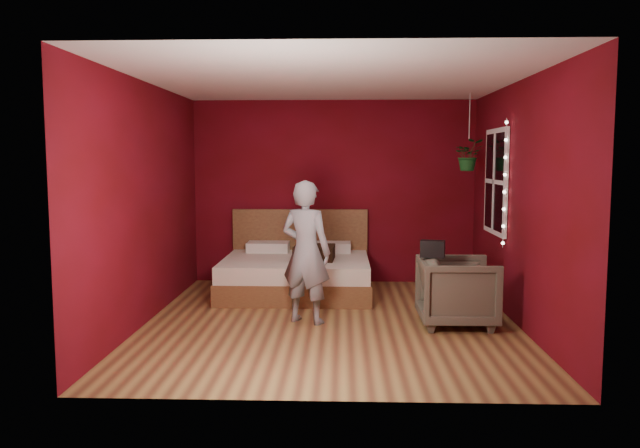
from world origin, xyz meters
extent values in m
plane|color=olive|center=(0.00, 0.00, 0.00)|extent=(4.50, 4.50, 0.00)
cube|color=maroon|center=(0.00, 2.26, 1.30)|extent=(4.00, 0.02, 2.60)
cube|color=maroon|center=(0.00, -2.26, 1.30)|extent=(4.00, 0.02, 2.60)
cube|color=maroon|center=(-2.01, 0.00, 1.30)|extent=(0.02, 4.50, 2.60)
cube|color=maroon|center=(2.01, 0.00, 1.30)|extent=(0.02, 4.50, 2.60)
cube|color=white|center=(0.00, 0.00, 2.61)|extent=(4.00, 4.50, 0.02)
cube|color=white|center=(1.97, 0.90, 1.50)|extent=(0.04, 0.97, 1.27)
cube|color=black|center=(1.96, 0.90, 1.50)|extent=(0.02, 0.85, 1.15)
cube|color=white|center=(1.95, 0.90, 1.50)|extent=(0.03, 0.05, 1.15)
cube|color=white|center=(1.95, 0.90, 1.50)|extent=(0.03, 0.85, 0.05)
cylinder|color=silver|center=(1.94, 0.38, 1.50)|extent=(0.01, 0.01, 1.45)
sphere|color=#FFF2CC|center=(1.94, 0.38, 0.83)|extent=(0.04, 0.04, 0.04)
sphere|color=#FFF2CC|center=(1.94, 0.38, 1.02)|extent=(0.04, 0.04, 0.04)
sphere|color=#FFF2CC|center=(1.94, 0.38, 1.21)|extent=(0.04, 0.04, 0.04)
sphere|color=#FFF2CC|center=(1.94, 0.38, 1.40)|extent=(0.04, 0.04, 0.04)
sphere|color=#FFF2CC|center=(1.94, 0.38, 1.60)|extent=(0.04, 0.04, 0.04)
sphere|color=#FFF2CC|center=(1.94, 0.38, 1.79)|extent=(0.04, 0.04, 0.04)
sphere|color=#FFF2CC|center=(1.94, 0.38, 1.98)|extent=(0.04, 0.04, 0.04)
sphere|color=#FFF2CC|center=(1.94, 0.38, 2.17)|extent=(0.04, 0.04, 0.04)
cube|color=brown|center=(-0.48, 1.38, 0.13)|extent=(1.92, 1.63, 0.27)
cube|color=beige|center=(-0.48, 1.38, 0.37)|extent=(1.88, 1.60, 0.21)
cube|color=brown|center=(-0.48, 2.16, 0.53)|extent=(1.92, 0.08, 1.06)
cube|color=silver|center=(-0.91, 1.93, 0.55)|extent=(0.58, 0.36, 0.13)
cube|color=silver|center=(-0.05, 1.93, 0.55)|extent=(0.58, 0.36, 0.13)
imported|color=slate|center=(-0.27, -0.03, 0.77)|extent=(0.66, 0.56, 1.55)
imported|color=#565143|center=(1.35, -0.09, 0.37)|extent=(0.81, 0.78, 0.73)
cube|color=black|center=(1.08, -0.09, 0.82)|extent=(0.28, 0.18, 0.18)
cube|color=black|center=(-0.23, 1.26, 0.57)|extent=(0.53, 0.53, 0.18)
cylinder|color=silver|center=(1.74, 1.40, 2.31)|extent=(0.01, 0.01, 0.58)
imported|color=#1A5D24|center=(1.74, 1.40, 1.82)|extent=(0.37, 0.32, 0.40)
camera|label=1|loc=(0.12, -6.67, 1.78)|focal=35.00mm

